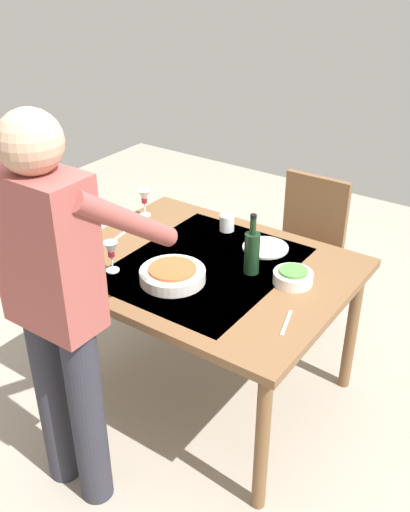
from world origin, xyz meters
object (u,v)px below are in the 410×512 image
water_cup_near_left (227,223)px  dinner_plate_near (265,248)px  dining_table (205,279)px  chair_near (306,242)px  person_server (58,301)px  wine_glass_right (144,198)px  water_cup_near_right (95,271)px  serving_bowl_pasta (173,274)px  wine_bottle (252,251)px  wine_glass_left (111,251)px  side_bowl_salad (293,276)px

water_cup_near_left → dinner_plate_near: size_ratio=0.38×
dining_table → chair_near: (-0.10, -0.92, -0.17)m
person_server → wine_glass_right: person_server is taller
chair_near → dinner_plate_near: (-0.05, 0.61, 0.25)m
wine_glass_right → person_server: bearing=114.4°
water_cup_near_right → person_server: bearing=118.2°
serving_bowl_pasta → chair_near: bearing=-97.3°
wine_bottle → wine_glass_left: 0.65m
side_bowl_salad → dinner_plate_near: side_bowl_salad is taller
chair_near → wine_bottle: 0.92m
chair_near → wine_glass_left: 1.33m
water_cup_near_left → serving_bowl_pasta: water_cup_near_left is taller
side_bowl_salad → wine_glass_right: bearing=-9.5°
water_cup_near_right → chair_near: bearing=-108.0°
water_cup_near_left → side_bowl_salad: 0.60m
side_bowl_salad → person_server: bearing=59.4°
side_bowl_salad → dinner_plate_near: 0.34m
dining_table → chair_near: 0.94m
wine_glass_right → serving_bowl_pasta: (-0.55, 0.46, -0.07)m
water_cup_near_left → side_bowl_salad: size_ratio=0.49×
person_server → dinner_plate_near: size_ratio=7.34×
dining_table → wine_glass_left: wine_glass_left is taller
serving_bowl_pasta → side_bowl_salad: (-0.46, -0.29, 0.00)m
wine_bottle → side_bowl_salad: bearing=-172.7°
water_cup_near_right → dinner_plate_near: water_cup_near_right is taller
chair_near → wine_glass_right: wine_glass_right is taller
wine_glass_right → water_cup_near_left: size_ratio=1.72×
person_server → wine_glass_right: 1.17m
dinner_plate_near → side_bowl_salad: bearing=140.9°
wine_glass_left → water_cup_near_right: bearing=90.4°
chair_near → wine_bottle: bearing=97.5°
wine_bottle → water_cup_near_left: wine_bottle is taller
water_cup_near_right → serving_bowl_pasta: (-0.28, -0.20, -0.02)m
wine_bottle → dinner_plate_near: (0.06, -0.24, -0.10)m
dining_table → water_cup_near_right: (0.33, 0.40, 0.13)m
wine_glass_left → water_cup_near_right: wine_glass_left is taller
wine_glass_left → dinner_plate_near: size_ratio=0.66×
wine_glass_left → side_bowl_salad: size_ratio=0.84×
dinner_plate_near → wine_glass_right: bearing=3.3°
person_server → dinner_plate_near: 1.15m
wine_glass_left → side_bowl_salad: (-0.74, -0.39, -0.07)m
serving_bowl_pasta → dining_table: bearing=-101.6°
dining_table → side_bowl_salad: size_ratio=7.45×
wine_glass_left → water_cup_near_left: size_ratio=1.72×
side_bowl_salad → dining_table: bearing=13.0°
water_cup_near_right → side_bowl_salad: size_ratio=0.60×
wine_glass_left → water_cup_near_right: (-0.00, 0.11, -0.05)m
dining_table → wine_glass_left: 0.47m
person_server → water_cup_near_right: size_ratio=15.68×
wine_glass_right → dinner_plate_near: size_ratio=0.66×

